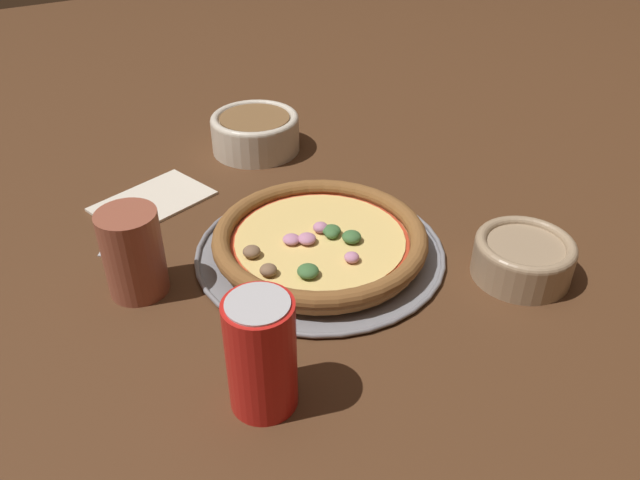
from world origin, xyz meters
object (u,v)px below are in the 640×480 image
at_px(bowl_far, 255,131).
at_px(napkin, 153,200).
at_px(pizza_tray, 320,252).
at_px(drinking_cup, 133,253).
at_px(fork, 125,222).
at_px(beverage_can, 261,354).
at_px(pizza, 320,240).
at_px(bowl_near, 523,257).

relative_size(bowl_far, napkin, 0.80).
bearing_deg(pizza_tray, drinking_cup, 167.05).
height_order(fork, beverage_can, beverage_can).
xyz_separation_m(bowl_far, drinking_cup, (-0.29, -0.26, 0.02)).
bearing_deg(beverage_can, fork, 93.41).
height_order(pizza, beverage_can, beverage_can).
distance_m(pizza_tray, drinking_cup, 0.23).
relative_size(drinking_cup, fork, 0.67).
bearing_deg(pizza, beverage_can, -133.77).
relative_size(pizza, napkin, 1.50).
distance_m(pizza_tray, beverage_can, 0.25).
bearing_deg(beverage_can, pizza_tray, 46.20).
distance_m(pizza_tray, pizza, 0.02).
xyz_separation_m(drinking_cup, napkin, (0.08, 0.19, -0.05)).
height_order(pizza_tray, bowl_far, bowl_far).
xyz_separation_m(fork, beverage_can, (0.02, -0.38, 0.06)).
bearing_deg(bowl_near, fork, 136.21).
xyz_separation_m(pizza_tray, drinking_cup, (-0.22, 0.05, 0.05)).
bearing_deg(pizza, bowl_far, 78.35).
bearing_deg(pizza_tray, pizza, -144.11).
height_order(pizza, drinking_cup, drinking_cup).
xyz_separation_m(bowl_near, bowl_far, (-0.12, 0.48, 0.01)).
xyz_separation_m(bowl_far, napkin, (-0.21, -0.08, -0.03)).
relative_size(drinking_cup, beverage_can, 0.86).
bearing_deg(bowl_far, bowl_near, -75.42).
xyz_separation_m(napkin, beverage_can, (-0.03, -0.42, 0.06)).
bearing_deg(beverage_can, bowl_near, 2.28).
height_order(pizza, napkin, pizza).
bearing_deg(bowl_near, beverage_can, -177.72).
bearing_deg(fork, bowl_far, 147.60).
xyz_separation_m(pizza_tray, fork, (-0.19, 0.20, -0.00)).
height_order(pizza, bowl_far, bowl_far).
height_order(bowl_near, fork, bowl_near).
xyz_separation_m(bowl_far, beverage_can, (-0.24, -0.49, 0.03)).
height_order(drinking_cup, beverage_can, beverage_can).
relative_size(pizza, bowl_far, 1.88).
relative_size(pizza_tray, pizza, 1.17).
bearing_deg(napkin, bowl_far, 20.29).
distance_m(napkin, fork, 0.06).
bearing_deg(fork, pizza_tray, 78.09).
xyz_separation_m(bowl_near, drinking_cup, (-0.41, 0.22, 0.03)).
xyz_separation_m(pizza, drinking_cup, (-0.22, 0.05, 0.03)).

